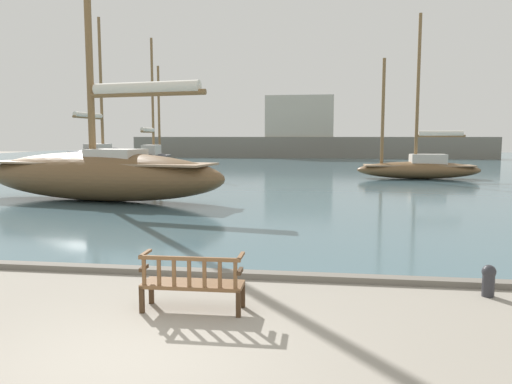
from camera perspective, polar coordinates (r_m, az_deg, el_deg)
The scene contains 10 objects.
ground_plane at distance 6.65m, azimuth -14.40°, elevation -18.29°, with size 160.00×160.00×0.00m, color gray.
harbor_water at distance 49.70m, azimuth 5.41°, elevation 3.20°, with size 100.00×80.00×0.08m, color #476670.
quay_edge_kerb at distance 10.08m, azimuth -5.90°, elevation -9.17°, with size 40.00×0.30×0.12m, color slate.
park_bench at distance 8.05m, azimuth -7.29°, elevation -10.16°, with size 1.61×0.55×0.92m.
sailboat_outer_starboard at distance 40.61m, azimuth -11.67°, elevation 3.78°, with size 2.87×8.17×10.33m.
sailboat_outer_port at distance 33.37m, azimuth 18.12°, elevation 2.82°, with size 7.77×2.40×10.23m.
sailboat_distant_harbor at distance 21.83m, azimuth -17.37°, elevation 2.18°, with size 11.63×4.82×12.66m.
sailboat_mid_port at distance 52.21m, azimuth -17.25°, elevation 4.34°, with size 3.51×10.03×14.26m.
mooring_bollard at distance 9.60m, azimuth 25.04°, elevation -8.98°, with size 0.24×0.24×0.56m.
far_breakwater at distance 63.26m, azimuth 5.79°, elevation 5.87°, with size 45.10×2.40×7.86m.
Camera 1 is at (2.38, -5.56, 2.75)m, focal length 35.00 mm.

